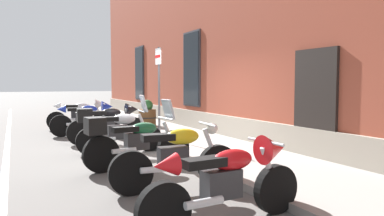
{
  "coord_description": "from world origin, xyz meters",
  "views": [
    {
      "loc": [
        8.08,
        -3.03,
        1.6
      ],
      "look_at": [
        0.81,
        0.61,
        1.05
      ],
      "focal_mm": 33.58,
      "sensor_mm": 36.0,
      "label": 1
    }
  ],
  "objects": [
    {
      "name": "barrel_planter",
      "position": [
        -3.9,
        1.19,
        0.5
      ],
      "size": [
        0.64,
        0.64,
        0.91
      ],
      "color": "brown",
      "rests_on": "sidewalk"
    },
    {
      "name": "parking_sign",
      "position": [
        -1.12,
        0.55,
        1.72
      ],
      "size": [
        0.36,
        0.07,
        2.47
      ],
      "color": "#4C4C51",
      "rests_on": "sidewalk"
    },
    {
      "name": "motorcycle_blue_sport",
      "position": [
        -3.25,
        -0.97,
        0.57
      ],
      "size": [
        0.62,
        2.11,
        1.06
      ],
      "color": "black",
      "rests_on": "ground_plane"
    },
    {
      "name": "motorcycle_yellow_naked",
      "position": [
        3.23,
        -0.85,
        0.49
      ],
      "size": [
        0.62,
        2.02,
        1.0
      ],
      "color": "black",
      "rests_on": "ground_plane"
    },
    {
      "name": "motorcycle_black_sport",
      "position": [
        -1.53,
        -0.69,
        0.58
      ],
      "size": [
        0.62,
        2.14,
        1.07
      ],
      "color": "black",
      "rests_on": "ground_plane"
    },
    {
      "name": "motorcycle_white_sport",
      "position": [
        -4.83,
        -0.89,
        0.57
      ],
      "size": [
        0.71,
        2.15,
        1.06
      ],
      "color": "black",
      "rests_on": "ground_plane"
    },
    {
      "name": "motorcycle_green_touring",
      "position": [
        1.6,
        -1.02,
        0.54
      ],
      "size": [
        0.62,
        2.15,
        1.3
      ],
      "color": "black",
      "rests_on": "ground_plane"
    },
    {
      "name": "motorcycle_silver_touring",
      "position": [
        -0.02,
        -0.95,
        0.56
      ],
      "size": [
        0.63,
        1.98,
        1.34
      ],
      "color": "black",
      "rests_on": "ground_plane"
    },
    {
      "name": "ground_plane",
      "position": [
        0.0,
        0.0,
        0.0
      ],
      "size": [
        140.0,
        140.0,
        0.0
      ],
      "primitive_type": "plane",
      "color": "#565451"
    },
    {
      "name": "sidewalk",
      "position": [
        0.0,
        1.2,
        0.06
      ],
      "size": [
        33.77,
        2.41,
        0.12
      ],
      "primitive_type": "cube",
      "color": "gray",
      "rests_on": "ground_plane"
    },
    {
      "name": "motorcycle_red_sport",
      "position": [
        4.7,
        -0.84,
        0.54
      ],
      "size": [
        0.62,
        2.14,
        0.99
      ],
      "color": "black",
      "rests_on": "ground_plane"
    },
    {
      "name": "brick_pub_facade",
      "position": [
        -0.0,
        6.13,
        4.02
      ],
      "size": [
        27.77,
        7.55,
        8.04
      ],
      "color": "brown",
      "rests_on": "ground_plane"
    },
    {
      "name": "lane_stripe",
      "position": [
        0.0,
        -3.2,
        0.0
      ],
      "size": [
        33.77,
        0.12,
        0.01
      ],
      "primitive_type": "cube",
      "color": "silver",
      "rests_on": "ground_plane"
    }
  ]
}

